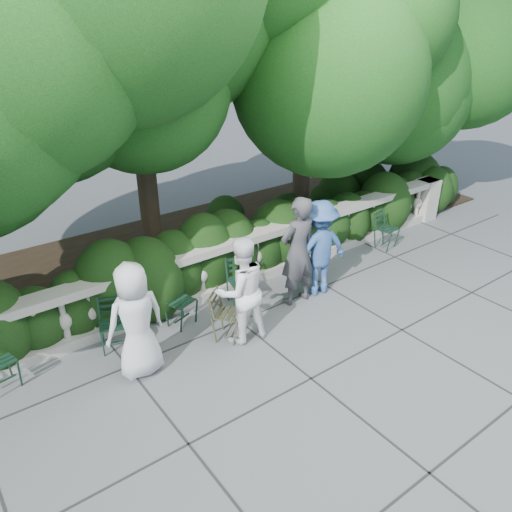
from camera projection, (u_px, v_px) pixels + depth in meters
ground at (293, 333)px, 8.09m from camera, size 90.00×90.00×0.00m
balustrade at (230, 265)px, 9.16m from camera, size 12.00×0.44×1.00m
shrub_hedge at (198, 264)px, 10.24m from camera, size 15.00×2.60×1.70m
tree_canopy at (214, 55)px, 8.96m from camera, size 15.04×6.52×6.78m
chair_a at (10, 392)px, 6.86m from camera, size 0.54×0.57×0.84m
chair_b at (117, 354)px, 7.61m from camera, size 0.58×0.60×0.84m
chair_c at (244, 306)px, 8.82m from camera, size 0.54×0.57×0.84m
chair_d at (189, 327)px, 8.25m from camera, size 0.57×0.59×0.84m
chair_f at (391, 249)px, 10.86m from camera, size 0.53×0.56×0.84m
chair_weathered at (237, 339)px, 7.96m from camera, size 0.64×0.65×0.84m
person_businessman at (136, 321)px, 6.88m from camera, size 0.87×0.58×1.74m
person_woman_grey at (298, 251)px, 8.54m from camera, size 0.72×0.48×1.98m
person_casual_man at (241, 290)px, 7.60m from camera, size 0.92×0.76×1.75m
person_older_blue at (319, 248)px, 8.87m from camera, size 1.24×0.82×1.79m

